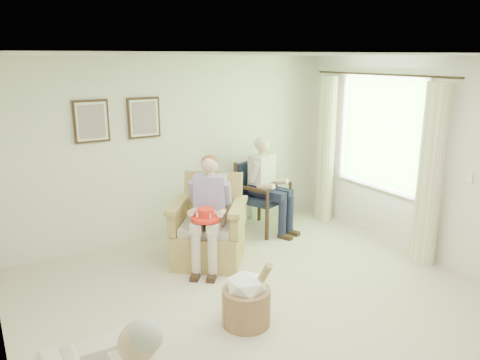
{
  "coord_description": "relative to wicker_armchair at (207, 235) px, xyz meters",
  "views": [
    {
      "loc": [
        -2.54,
        -3.41,
        2.59
      ],
      "look_at": [
        0.4,
        1.59,
        1.05
      ],
      "focal_mm": 35.0,
      "sensor_mm": 36.0,
      "label": 1
    }
  ],
  "objects": [
    {
      "name": "wicker_armchair",
      "position": [
        0.0,
        0.0,
        0.0
      ],
      "size": [
        0.87,
        0.87,
        1.12
      ],
      "rotation": [
        0.0,
        0.0,
        -0.66
      ],
      "color": "tan",
      "rests_on": "ground"
    },
    {
      "name": "curtain_right",
      "position": [
        2.37,
        0.5,
        0.8
      ],
      "size": [
        0.34,
        0.34,
        2.3
      ],
      "primitive_type": "cylinder",
      "color": "beige",
      "rests_on": "ground"
    },
    {
      "name": "red_hat",
      "position": [
        -0.16,
        -0.29,
        0.38
      ],
      "size": [
        0.36,
        0.36,
        0.14
      ],
      "color": "red",
      "rests_on": "person_wicker"
    },
    {
      "name": "window",
      "position": [
        2.5,
        -0.48,
        1.23
      ],
      "size": [
        0.13,
        2.5,
        1.63
      ],
      "color": "#2D6B23",
      "rests_on": "right_wall"
    },
    {
      "name": "ceiling",
      "position": [
        0.04,
        -1.68,
        2.25
      ],
      "size": [
        5.0,
        5.5,
        0.02
      ],
      "primitive_type": "cube",
      "color": "white",
      "rests_on": "back_wall"
    },
    {
      "name": "back_wall",
      "position": [
        0.04,
        1.07,
        0.95
      ],
      "size": [
        5.0,
        0.04,
        2.6
      ],
      "primitive_type": "cube",
      "color": "silver",
      "rests_on": "ground"
    },
    {
      "name": "floor",
      "position": [
        0.04,
        -1.68,
        -0.35
      ],
      "size": [
        5.5,
        5.5,
        0.0
      ],
      "primitive_type": "plane",
      "color": "beige",
      "rests_on": "ground"
    },
    {
      "name": "person_dark",
      "position": [
        1.23,
        0.49,
        0.48
      ],
      "size": [
        0.4,
        0.63,
        1.4
      ],
      "rotation": [
        0.0,
        0.0,
        0.38
      ],
      "color": "#171933",
      "rests_on": "ground"
    },
    {
      "name": "framed_print_right",
      "position": [
        -0.41,
        1.04,
        1.43
      ],
      "size": [
        0.45,
        0.05,
        0.55
      ],
      "color": "#382114",
      "rests_on": "back_wall"
    },
    {
      "name": "framed_print_left",
      "position": [
        -1.11,
        1.04,
        1.43
      ],
      "size": [
        0.45,
        0.05,
        0.55
      ],
      "color": "#382114",
      "rests_on": "back_wall"
    },
    {
      "name": "person_wicker",
      "position": [
        0.0,
        -0.15,
        0.47
      ],
      "size": [
        0.4,
        0.63,
        1.39
      ],
      "rotation": [
        0.0,
        0.0,
        -0.66
      ],
      "color": "beige",
      "rests_on": "ground"
    },
    {
      "name": "wood_armchair",
      "position": [
        1.23,
        0.67,
        0.22
      ],
      "size": [
        0.68,
        0.64,
        1.04
      ],
      "rotation": [
        0.0,
        0.0,
        0.38
      ],
      "color": "black",
      "rests_on": "ground"
    },
    {
      "name": "curtain_left",
      "position": [
        2.37,
        -1.46,
        0.8
      ],
      "size": [
        0.34,
        0.34,
        2.3
      ],
      "primitive_type": "cylinder",
      "color": "beige",
      "rests_on": "ground"
    },
    {
      "name": "hatbox",
      "position": [
        -0.34,
        -1.54,
        -0.08
      ],
      "size": [
        0.56,
        0.56,
        0.71
      ],
      "color": "tan",
      "rests_on": "ground"
    },
    {
      "name": "right_wall",
      "position": [
        2.54,
        -1.68,
        0.95
      ],
      "size": [
        0.04,
        5.5,
        2.6
      ],
      "primitive_type": "cube",
      "color": "silver",
      "rests_on": "ground"
    }
  ]
}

